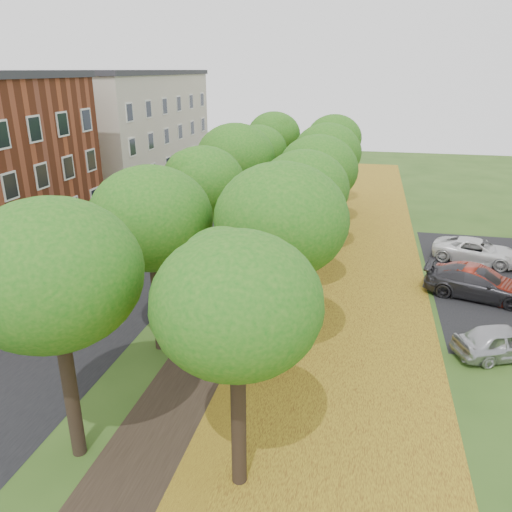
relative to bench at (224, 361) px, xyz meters
The scene contains 12 objects.
ground 5.02m from the bench, 98.66° to the right, with size 120.00×120.00×0.00m, color #2D4C19.
street_asphalt 13.02m from the bench, 129.38° to the left, with size 8.00×70.00×0.01m, color black.
footpath 10.09m from the bench, 94.29° to the left, with size 3.20×70.00×0.01m, color black.
leaf_verge 10.92m from the bench, 67.10° to the left, with size 7.50×70.00×0.01m, color gold.
tree_row_west 11.51m from the bench, 106.37° to the left, with size 4.26×34.26×7.03m.
tree_row_east 11.28m from the bench, 79.59° to the left, with size 4.26×34.26×7.03m.
building_cream 33.54m from the bench, 122.33° to the left, with size 10.30×20.30×10.40m.
bench is the anchor object (origin of this frame).
car_silver 10.77m from the bench, 17.84° to the left, with size 1.55×3.86×1.32m, color #BABABF.
car_red 13.63m from the bench, 41.25° to the left, with size 1.53×4.38×1.44m, color maroon.
car_grey 13.54m from the bench, 40.79° to the left, with size 2.02×4.97×1.44m, color #2E2D32.
car_white 17.81m from the bench, 51.45° to the left, with size 2.21×4.78×1.33m, color white.
Camera 1 is at (5.35, -10.18, 10.46)m, focal length 35.00 mm.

